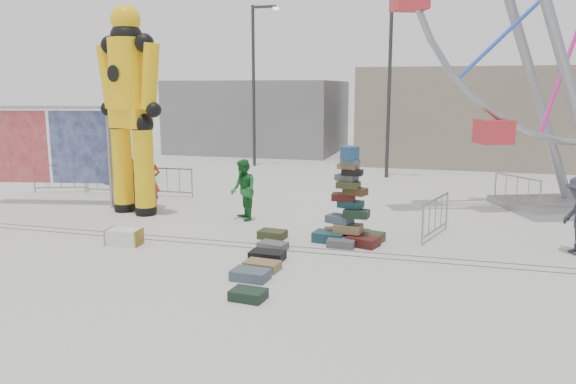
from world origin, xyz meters
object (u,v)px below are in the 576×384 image
(barricade_dummy_a, at_px, (61,178))
(barricade_dummy_b, at_px, (109,180))
(barricade_wheel_front, at_px, (435,217))
(pedestrian_black, at_px, (132,181))
(parked_suv, at_px, (113,165))
(lamp_post_right, at_px, (392,76))
(pedestrian_red, at_px, (150,181))
(crash_test_dummy, at_px, (130,103))
(suitcase_tower, at_px, (349,216))
(banner_scaffold, at_px, (48,131))
(steamer_trunk, at_px, (124,237))
(lamp_post_left, at_px, (255,78))
(pedestrian_green, at_px, (243,190))
(barricade_dummy_c, at_px, (167,182))
(barricade_wheel_back, at_px, (517,191))

(barricade_dummy_a, height_order, barricade_dummy_b, same)
(barricade_wheel_front, xyz_separation_m, pedestrian_black, (-10.40, 1.96, 0.23))
(barricade_dummy_a, xyz_separation_m, parked_suv, (0.09, 3.41, 0.07))
(lamp_post_right, height_order, pedestrian_red, lamp_post_right)
(crash_test_dummy, height_order, pedestrian_red, crash_test_dummy)
(suitcase_tower, xyz_separation_m, crash_test_dummy, (-7.23, 1.57, 2.82))
(lamp_post_right, bearing_deg, barricade_wheel_front, -77.35)
(crash_test_dummy, distance_m, banner_scaffold, 3.55)
(crash_test_dummy, bearing_deg, steamer_trunk, -46.10)
(lamp_post_left, height_order, pedestrian_green, lamp_post_left)
(suitcase_tower, distance_m, pedestrian_red, 7.39)
(steamer_trunk, height_order, pedestrian_green, pedestrian_green)
(barricade_dummy_a, bearing_deg, barricade_dummy_c, -15.85)
(banner_scaffold, xyz_separation_m, steamer_trunk, (5.10, -3.75, -2.35))
(steamer_trunk, bearing_deg, barricade_dummy_c, 102.92)
(suitcase_tower, xyz_separation_m, steamer_trunk, (-5.53, -1.83, -0.51))
(pedestrian_black, bearing_deg, banner_scaffold, 47.42)
(pedestrian_black, bearing_deg, suitcase_tower, -179.32)
(barricade_wheel_back, bearing_deg, parked_suv, -133.96)
(crash_test_dummy, relative_size, barricade_wheel_front, 3.34)
(lamp_post_right, xyz_separation_m, lamp_post_left, (-7.00, 2.00, 0.00))
(crash_test_dummy, xyz_separation_m, banner_scaffold, (-3.39, 0.35, -0.98))
(barricade_wheel_back, height_order, pedestrian_red, pedestrian_red)
(suitcase_tower, height_order, barricade_wheel_back, suitcase_tower)
(barricade_dummy_a, bearing_deg, pedestrian_black, -34.90)
(steamer_trunk, bearing_deg, pedestrian_red, 105.23)
(pedestrian_red, bearing_deg, barricade_dummy_c, 85.22)
(barricade_dummy_b, xyz_separation_m, pedestrian_red, (2.81, -1.91, 0.39))
(banner_scaffold, bearing_deg, parked_suv, 91.11)
(suitcase_tower, height_order, steamer_trunk, suitcase_tower)
(lamp_post_left, relative_size, barricade_dummy_c, 4.00)
(lamp_post_left, bearing_deg, barricade_dummy_a, -118.11)
(barricade_dummy_c, bearing_deg, barricade_wheel_front, -19.82)
(lamp_post_left, distance_m, barricade_wheel_front, 15.68)
(suitcase_tower, bearing_deg, pedestrian_black, 170.09)
(lamp_post_left, relative_size, barricade_dummy_a, 4.00)
(steamer_trunk, bearing_deg, pedestrian_green, 54.47)
(lamp_post_right, bearing_deg, suitcase_tower, -89.60)
(suitcase_tower, relative_size, barricade_wheel_front, 1.26)
(barricade_wheel_back, bearing_deg, barricade_dummy_c, -121.70)
(lamp_post_left, distance_m, steamer_trunk, 15.68)
(barricade_wheel_front, height_order, parked_suv, parked_suv)
(barricade_dummy_b, distance_m, pedestrian_red, 3.42)
(pedestrian_red, bearing_deg, crash_test_dummy, -124.24)
(barricade_dummy_c, xyz_separation_m, parked_suv, (-4.29, 3.07, 0.07))
(barricade_wheel_front, relative_size, parked_suv, 0.45)
(barricade_dummy_a, distance_m, pedestrian_red, 5.24)
(lamp_post_right, relative_size, barricade_dummy_b, 4.00)
(pedestrian_black, bearing_deg, lamp_post_left, -75.15)
(barricade_dummy_a, relative_size, barricade_dummy_b, 1.00)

